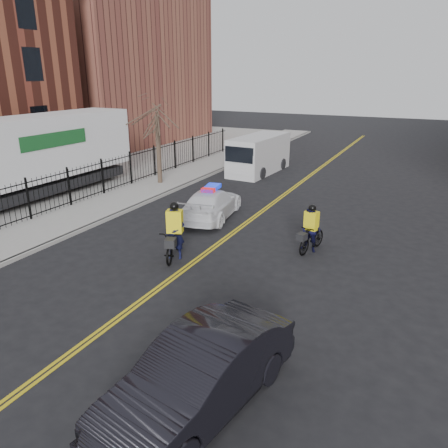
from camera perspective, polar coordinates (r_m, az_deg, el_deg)
ground at (r=15.35m, az=-5.60°, el=-6.18°), size 120.00×120.00×0.00m
center_line_left at (r=22.10m, az=5.08°, el=1.91°), size 0.10×60.00×0.01m
center_line_right at (r=22.04m, az=5.47°, el=1.86°), size 0.10×60.00×0.01m
sidewalk at (r=25.56m, az=-10.64°, el=4.22°), size 3.00×60.00×0.15m
curb at (r=24.72m, az=-7.83°, el=3.85°), size 0.20×60.00×0.15m
iron_fence at (r=26.25m, az=-13.43°, el=6.50°), size 0.12×28.00×2.00m
lot_pad at (r=32.82m, az=-25.66°, el=5.84°), size 18.00×60.00×0.02m
warehouse_far at (r=46.91m, az=-15.18°, el=19.18°), size 14.00×18.00×14.00m
street_tree at (r=26.58m, az=-8.69°, el=12.50°), size 3.20×3.20×4.80m
police_cruiser at (r=20.57m, az=-1.65°, el=2.68°), size 2.69×5.03×1.55m
dark_sedan at (r=9.29m, az=-3.19°, el=-19.06°), size 2.54×5.18×1.63m
cargo_van at (r=30.11m, az=4.45°, el=8.97°), size 2.57×6.05×2.48m
semi_trailer at (r=25.17m, az=-25.11°, el=8.12°), size 3.11×14.06×4.36m
cyclist_near at (r=16.17m, az=-6.37°, el=-1.94°), size 1.47×2.34×2.17m
cyclist_far at (r=17.02m, az=11.23°, el=-1.15°), size 0.97×1.93×1.88m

